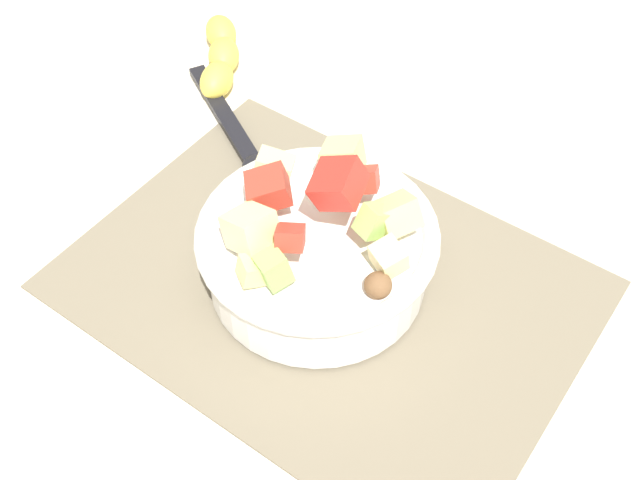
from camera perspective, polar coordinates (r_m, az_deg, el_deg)
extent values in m
plane|color=silver|center=(0.73, 0.48, -3.33)|extent=(2.40, 2.40, 0.00)
cube|color=#756B56|center=(0.72, 0.48, -3.18)|extent=(0.45, 0.33, 0.01)
cylinder|color=white|center=(0.70, 0.00, -0.95)|extent=(0.20, 0.20, 0.06)
torus|color=white|center=(0.68, 0.00, 0.66)|extent=(0.21, 0.21, 0.02)
cube|color=beige|center=(0.65, -5.03, 0.78)|extent=(0.05, 0.04, 0.04)
cube|color=#BC3828|center=(0.69, 2.98, 4.45)|extent=(0.04, 0.04, 0.03)
cube|color=#BC3828|center=(0.63, -2.17, 0.18)|extent=(0.03, 0.04, 0.03)
cube|color=#E5D684|center=(0.64, -4.73, -2.13)|extent=(0.03, 0.04, 0.02)
cube|color=#E5D684|center=(0.70, 1.66, 5.90)|extent=(0.05, 0.05, 0.04)
sphere|color=brown|center=(0.70, -4.35, 4.33)|extent=(0.03, 0.02, 0.02)
cube|color=#E5D684|center=(0.66, 5.56, 1.85)|extent=(0.05, 0.05, 0.04)
cube|color=#BC3828|center=(0.67, -3.76, 3.73)|extent=(0.05, 0.05, 0.03)
sphere|color=brown|center=(0.63, 4.21, -3.28)|extent=(0.03, 0.03, 0.03)
cube|color=#A3CC6B|center=(0.65, 3.83, 1.38)|extent=(0.03, 0.03, 0.03)
cube|color=#93C160|center=(0.63, -3.35, -2.09)|extent=(0.03, 0.03, 0.03)
cube|color=beige|center=(0.64, 4.92, -1.32)|extent=(0.03, 0.04, 0.03)
cube|color=red|center=(0.64, 1.38, 4.05)|extent=(0.05, 0.05, 0.05)
cube|color=beige|center=(0.72, -3.39, 5.08)|extent=(0.05, 0.05, 0.04)
ellipsoid|color=black|center=(0.81, -4.27, 4.85)|extent=(0.07, 0.06, 0.01)
cube|color=black|center=(0.89, -6.95, 9.03)|extent=(0.16, 0.10, 0.01)
ellipsoid|color=yellow|center=(0.92, -7.46, 11.36)|extent=(0.05, 0.06, 0.04)
ellipsoid|color=yellow|center=(0.96, -6.96, 13.07)|extent=(0.06, 0.07, 0.04)
ellipsoid|color=yellow|center=(0.99, -7.16, 14.62)|extent=(0.07, 0.06, 0.04)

